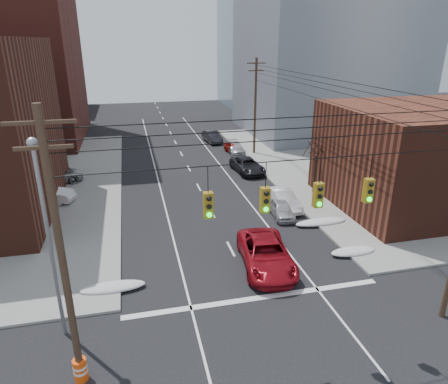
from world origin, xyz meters
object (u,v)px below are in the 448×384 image
parked_car_f (212,137)px  construction_barrel (80,369)px  lot_car_b (54,175)px  lot_car_d (6,174)px  red_pickup (266,254)px  lot_car_a (45,194)px  parked_car_a (281,209)px  parked_car_c (247,166)px  parked_car_b (282,199)px  parked_car_d (235,148)px  parked_car_e (234,148)px

parked_car_f → construction_barrel: size_ratio=4.60×
lot_car_b → lot_car_d: lot_car_d is taller
construction_barrel → lot_car_d: bearing=108.9°
red_pickup → lot_car_d: size_ratio=1.34×
lot_car_a → lot_car_b: lot_car_a is taller
parked_car_a → parked_car_c: (0.59, 11.18, 0.10)m
lot_car_b → parked_car_a: bearing=-137.5°
parked_car_b → parked_car_d: parked_car_b is taller
parked_car_c → parked_car_e: (0.58, 7.58, -0.07)m
red_pickup → parked_car_a: red_pickup is taller
lot_car_b → parked_car_c: bearing=-106.5°
red_pickup → parked_car_e: red_pickup is taller
parked_car_d → construction_barrel: size_ratio=4.41×
parked_car_e → lot_car_b: bearing=-166.8°
parked_car_a → parked_car_e: 18.80m
red_pickup → lot_car_a: red_pickup is taller
parked_car_c → lot_car_a: bearing=-171.7°
parked_car_a → lot_car_b: lot_car_b is taller
construction_barrel → lot_car_a: bearing=102.8°
parked_car_a → lot_car_d: size_ratio=0.81×
lot_car_a → parked_car_c: bearing=-62.3°
lot_car_d → construction_barrel: size_ratio=4.62×
parked_car_c → construction_barrel: parked_car_c is taller
lot_car_b → construction_barrel: (4.61, -25.01, -0.39)m
parked_car_c → lot_car_d: bearing=170.5°
parked_car_b → lot_car_d: lot_car_d is taller
parked_car_f → lot_car_d: size_ratio=1.00×
parked_car_a → parked_car_b: size_ratio=0.81×
parked_car_e → lot_car_b: (-19.36, -6.87, 0.23)m
parked_car_b → parked_car_c: bearing=86.2°
parked_car_b → lot_car_b: (-18.85, 10.36, 0.15)m
parked_car_a → parked_car_f: size_ratio=0.81×
parked_car_b → lot_car_d: 25.99m
parked_car_d → lot_car_b: lot_car_b is taller
parked_car_f → red_pickup: bearing=-103.1°
parked_car_f → parked_car_d: bearing=-82.3°
red_pickup → parked_car_d: (4.89, 25.43, -0.22)m
construction_barrel → parked_car_a: bearing=44.0°
parked_car_b → lot_car_a: 19.52m
parked_car_b → parked_car_f: size_ratio=1.00×
parked_car_d → lot_car_b: (-19.51, -6.84, 0.26)m
lot_car_a → lot_car_b: 5.02m
red_pickup → parked_car_d: 25.90m
parked_car_b → red_pickup: bearing=-121.4°
lot_car_d → parked_car_f: bearing=-67.5°
parked_car_d → construction_barrel: bearing=-113.4°
red_pickup → lot_car_d: 27.49m
parked_car_b → parked_car_e: parked_car_b is taller
parked_car_b → parked_car_d: 17.21m
lot_car_b → lot_car_a: bearing=166.5°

